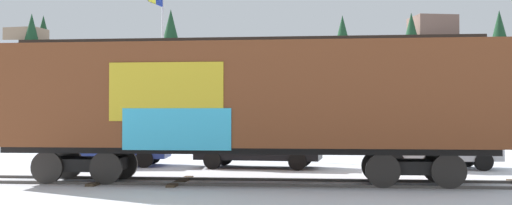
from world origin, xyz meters
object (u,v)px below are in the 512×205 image
at_px(parked_car_black, 257,144).
at_px(parked_car_silver, 430,144).
at_px(parked_car_blue, 106,143).
at_px(flagpole, 160,41).
at_px(freight_car, 244,99).

relative_size(parked_car_black, parked_car_silver, 1.02).
bearing_deg(parked_car_blue, parked_car_black, -5.44).
bearing_deg(parked_car_silver, flagpole, 149.78).
xyz_separation_m(freight_car, parked_car_black, (0.09, 5.13, -1.53)).
xyz_separation_m(flagpole, parked_car_black, (4.96, -6.35, -4.60)).
relative_size(flagpole, parked_car_black, 1.76).
height_order(parked_car_blue, parked_car_black, parked_car_black).
distance_m(freight_car, parked_car_silver, 8.19).
bearing_deg(freight_car, parked_car_silver, 38.04).
bearing_deg(parked_car_silver, parked_car_blue, 176.56).
bearing_deg(parked_car_silver, freight_car, -141.96).
bearing_deg(parked_car_black, flagpole, 127.96).
height_order(freight_car, parked_car_silver, freight_car).
bearing_deg(freight_car, flagpole, 112.95).
xyz_separation_m(flagpole, parked_car_blue, (-0.84, -5.80, -4.58)).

